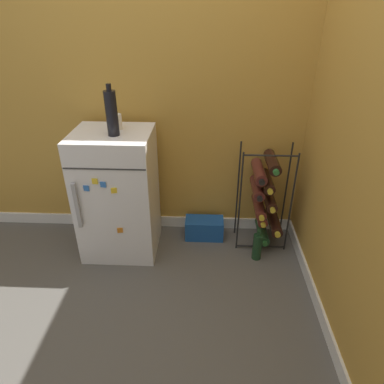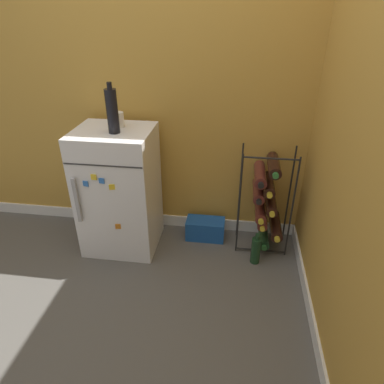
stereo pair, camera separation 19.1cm
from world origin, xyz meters
TOP-DOWN VIEW (x-y plane):
  - ground_plane at (0.00, 0.00)m, footprint 14.00×14.00m
  - wall_back at (0.00, 0.65)m, footprint 6.61×0.07m
  - mini_fridge at (-0.48, 0.34)m, footprint 0.51×0.47m
  - wine_rack at (0.54, 0.45)m, footprint 0.37×0.33m
  - soda_box at (0.12, 0.48)m, footprint 0.29×0.15m
  - fridge_top_cup at (-0.46, 0.41)m, footprint 0.07×0.07m
  - fridge_top_bottle at (-0.45, 0.29)m, footprint 0.07×0.07m
  - loose_bottle_floor at (0.49, 0.24)m, footprint 0.07×0.07m

SIDE VIEW (x-z plane):
  - ground_plane at x=0.00m, z-range 0.00..0.00m
  - soda_box at x=0.12m, z-range 0.00..0.16m
  - loose_bottle_floor at x=0.49m, z-range -0.02..0.22m
  - wine_rack at x=0.54m, z-range 0.00..0.77m
  - mini_fridge at x=-0.48m, z-range 0.00..0.89m
  - fridge_top_cup at x=-0.46m, z-range 0.89..0.99m
  - fridge_top_bottle at x=-0.45m, z-range 0.87..1.18m
  - wall_back at x=0.00m, z-range -0.01..2.49m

